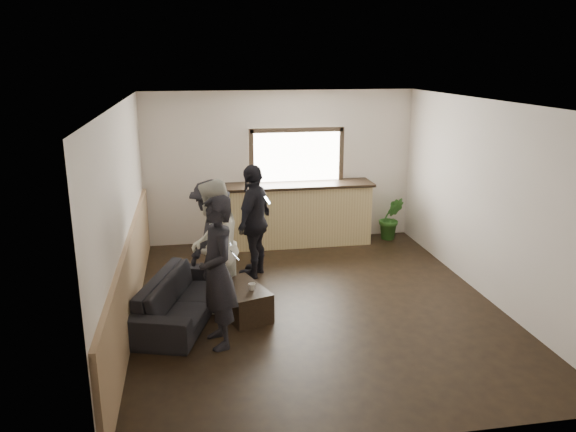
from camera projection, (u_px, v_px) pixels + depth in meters
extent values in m
cube|color=black|center=(314.00, 304.00, 7.93)|extent=(5.00, 6.00, 0.01)
cube|color=silver|center=(317.00, 103.00, 7.17)|extent=(5.00, 6.00, 0.01)
cube|color=silver|center=(280.00, 167.00, 10.39)|extent=(5.00, 0.01, 2.80)
cube|color=silver|center=(394.00, 299.00, 4.70)|extent=(5.00, 0.01, 2.80)
cube|color=silver|center=(124.00, 217.00, 7.13)|extent=(0.01, 6.00, 2.80)
cube|color=silver|center=(487.00, 200.00, 7.96)|extent=(0.01, 6.00, 2.80)
cube|color=tan|center=(131.00, 279.00, 7.37)|extent=(0.06, 5.90, 1.10)
cube|color=tan|center=(299.00, 215.00, 10.37)|extent=(2.60, 0.60, 1.10)
cube|color=black|center=(299.00, 185.00, 10.21)|extent=(2.70, 0.68, 0.05)
cube|color=white|center=(297.00, 156.00, 10.35)|extent=(1.60, 0.06, 0.90)
cube|color=#3F3326|center=(297.00, 130.00, 10.19)|extent=(1.72, 0.08, 0.08)
cube|color=#3F3326|center=(251.00, 158.00, 10.18)|extent=(0.08, 0.08, 1.06)
cube|color=#3F3326|center=(341.00, 155.00, 10.46)|extent=(0.08, 0.08, 1.06)
imported|color=black|center=(182.00, 298.00, 7.42)|extent=(1.34, 2.13, 0.58)
cube|color=black|center=(242.00, 300.00, 7.55)|extent=(0.77, 1.02, 0.40)
imported|color=silver|center=(227.00, 280.00, 7.60)|extent=(0.17, 0.17, 0.10)
imported|color=silver|center=(252.00, 287.00, 7.38)|extent=(0.13, 0.13, 0.09)
imported|color=#2D6623|center=(391.00, 218.00, 10.67)|extent=(0.51, 0.43, 0.83)
imported|color=black|center=(217.00, 273.00, 6.58)|extent=(0.58, 0.76, 1.84)
cube|color=black|center=(235.00, 256.00, 6.62)|extent=(0.11, 0.09, 0.12)
cube|color=white|center=(235.00, 255.00, 6.61)|extent=(0.09, 0.08, 0.11)
imported|color=beige|center=(213.00, 246.00, 7.56)|extent=(0.90, 1.03, 1.81)
cube|color=black|center=(229.00, 241.00, 7.52)|extent=(0.11, 0.09, 0.12)
cube|color=white|center=(229.00, 241.00, 7.51)|extent=(0.09, 0.08, 0.11)
imported|color=black|center=(211.00, 235.00, 8.28)|extent=(1.05, 1.23, 1.65)
cube|color=black|center=(224.00, 219.00, 8.14)|extent=(0.11, 0.11, 0.12)
cube|color=white|center=(224.00, 218.00, 8.13)|extent=(0.10, 0.09, 0.11)
imported|color=black|center=(254.00, 221.00, 8.76)|extent=(0.90, 1.13, 1.79)
cube|color=black|center=(267.00, 200.00, 8.60)|extent=(0.11, 0.11, 0.12)
cube|color=white|center=(267.00, 200.00, 8.59)|extent=(0.10, 0.09, 0.11)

